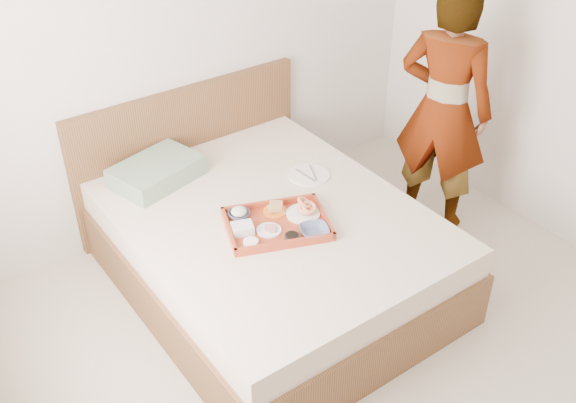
% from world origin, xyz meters
% --- Properties ---
extents(ground, '(3.50, 4.00, 0.01)m').
position_xyz_m(ground, '(0.00, 0.00, 0.00)').
color(ground, beige).
rests_on(ground, ground).
extents(wall_back, '(3.50, 0.01, 2.60)m').
position_xyz_m(wall_back, '(0.00, 2.00, 1.30)').
color(wall_back, silver).
rests_on(wall_back, ground).
extents(bed, '(1.65, 2.00, 0.53)m').
position_xyz_m(bed, '(-0.10, 1.00, 0.27)').
color(bed, brown).
rests_on(bed, ground).
extents(headboard, '(1.65, 0.06, 0.95)m').
position_xyz_m(headboard, '(-0.10, 1.97, 0.47)').
color(headboard, brown).
rests_on(headboard, ground).
extents(pillow, '(0.59, 0.47, 0.12)m').
position_xyz_m(pillow, '(-0.46, 1.70, 0.59)').
color(pillow, gray).
rests_on(pillow, bed).
extents(tray, '(0.67, 0.58, 0.05)m').
position_xyz_m(tray, '(-0.14, 0.87, 0.56)').
color(tray, '#AC3E20').
rests_on(tray, bed).
extents(prawn_plate, '(0.25, 0.25, 0.01)m').
position_xyz_m(prawn_plate, '(0.04, 0.87, 0.55)').
color(prawn_plate, white).
rests_on(prawn_plate, tray).
extents(navy_bowl_big, '(0.21, 0.21, 0.04)m').
position_xyz_m(navy_bowl_big, '(-0.02, 0.69, 0.56)').
color(navy_bowl_big, '#121E41').
rests_on(navy_bowl_big, tray).
extents(sauce_dish, '(0.11, 0.11, 0.03)m').
position_xyz_m(sauce_dish, '(-0.15, 0.72, 0.56)').
color(sauce_dish, black).
rests_on(sauce_dish, tray).
extents(meat_plate, '(0.18, 0.18, 0.01)m').
position_xyz_m(meat_plate, '(-0.21, 0.85, 0.55)').
color(meat_plate, white).
rests_on(meat_plate, tray).
extents(bread_plate, '(0.18, 0.18, 0.01)m').
position_xyz_m(bread_plate, '(-0.08, 0.98, 0.55)').
color(bread_plate, orange).
rests_on(bread_plate, tray).
extents(salad_bowl, '(0.16, 0.16, 0.04)m').
position_xyz_m(salad_bowl, '(-0.27, 1.06, 0.56)').
color(salad_bowl, '#121E41').
rests_on(salad_bowl, tray).
extents(plastic_tub, '(0.14, 0.13, 0.05)m').
position_xyz_m(plastic_tub, '(-0.34, 0.93, 0.57)').
color(plastic_tub, silver).
rests_on(plastic_tub, tray).
extents(cheese_round, '(0.11, 0.11, 0.03)m').
position_xyz_m(cheese_round, '(-0.36, 0.81, 0.56)').
color(cheese_round, white).
rests_on(cheese_round, tray).
extents(dinner_plate, '(0.31, 0.31, 0.01)m').
position_xyz_m(dinner_plate, '(0.33, 1.19, 0.54)').
color(dinner_plate, white).
rests_on(dinner_plate, bed).
extents(person, '(0.62, 0.73, 1.69)m').
position_xyz_m(person, '(1.19, 0.92, 0.84)').
color(person, white).
rests_on(person, ground).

